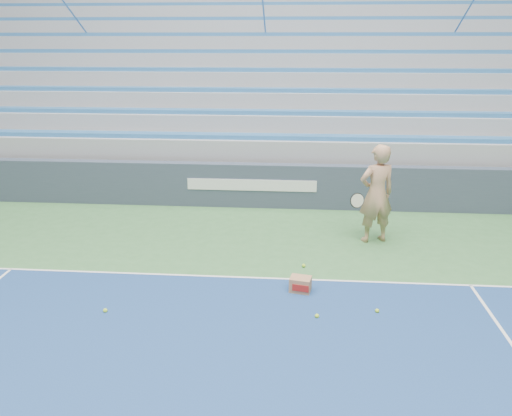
% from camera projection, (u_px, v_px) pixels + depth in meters
% --- Properties ---
extents(sponsor_barrier, '(30.00, 0.32, 1.10)m').
position_uv_depth(sponsor_barrier, '(252.00, 185.00, 12.47)').
color(sponsor_barrier, '#354051').
rests_on(sponsor_barrier, ground).
extents(bleachers, '(31.00, 9.15, 7.30)m').
position_uv_depth(bleachers, '(266.00, 89.00, 17.28)').
color(bleachers, '#96999E').
rests_on(bleachers, ground).
extents(tennis_player, '(1.04, 0.97, 2.06)m').
position_uv_depth(tennis_player, '(376.00, 194.00, 10.15)').
color(tennis_player, tan).
rests_on(tennis_player, ground).
extents(ball_box, '(0.39, 0.33, 0.26)m').
position_uv_depth(ball_box, '(300.00, 285.00, 8.35)').
color(ball_box, '#A2734E').
rests_on(ball_box, ground).
extents(tennis_ball_0, '(0.07, 0.07, 0.07)m').
position_uv_depth(tennis_ball_0, '(105.00, 311.00, 7.73)').
color(tennis_ball_0, '#B7E62F').
rests_on(tennis_ball_0, ground).
extents(tennis_ball_1, '(0.07, 0.07, 0.07)m').
position_uv_depth(tennis_ball_1, '(377.00, 311.00, 7.72)').
color(tennis_ball_1, '#B7E62F').
rests_on(tennis_ball_1, ground).
extents(tennis_ball_2, '(0.07, 0.07, 0.07)m').
position_uv_depth(tennis_ball_2, '(304.00, 265.00, 9.26)').
color(tennis_ball_2, '#B7E62F').
rests_on(tennis_ball_2, ground).
extents(tennis_ball_3, '(0.07, 0.07, 0.07)m').
position_uv_depth(tennis_ball_3, '(317.00, 316.00, 7.58)').
color(tennis_ball_3, '#B7E62F').
rests_on(tennis_ball_3, ground).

